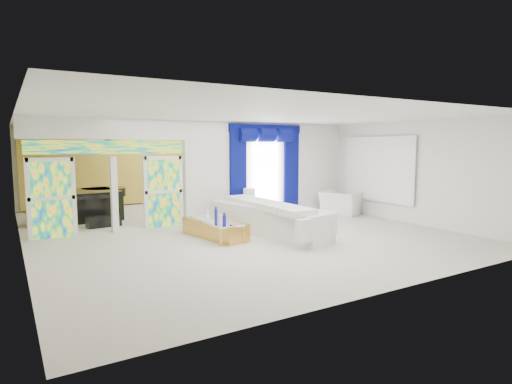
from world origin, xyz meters
TOP-DOWN VIEW (x-y plane):
  - floor at (0.00, 0.00)m, footprint 12.00×12.00m
  - dividing_wall at (2.15, 1.00)m, footprint 5.70×0.18m
  - dividing_header at (-2.85, 1.00)m, footprint 4.30×0.18m
  - stained_panel_left at (-4.28, 1.00)m, footprint 0.95×0.04m
  - stained_panel_right at (-1.42, 1.00)m, footprint 0.95×0.04m
  - stained_transom at (-2.85, 1.00)m, footprint 4.00×0.05m
  - window_pane at (1.90, 0.90)m, footprint 1.00×0.02m
  - blue_drape_left at (0.90, 0.87)m, footprint 0.55×0.10m
  - blue_drape_right at (2.90, 0.87)m, footprint 0.55×0.10m
  - blue_pelmet at (1.90, 0.87)m, footprint 2.60×0.12m
  - wall_mirror at (4.94, -1.00)m, footprint 0.04×2.70m
  - gold_curtains at (0.00, 5.90)m, footprint 9.70×0.12m
  - white_sofa at (0.54, -1.33)m, footprint 1.55×3.90m
  - coffee_table at (-0.81, -1.03)m, footprint 1.02×2.05m
  - console_table at (1.41, 0.56)m, footprint 1.23×0.40m
  - table_lamp at (1.11, 0.56)m, footprint 0.36×0.36m
  - armchair at (4.29, -0.02)m, footprint 1.45×1.52m
  - grand_piano at (-2.90, 3.47)m, footprint 1.53×1.90m
  - piano_bench at (-2.90, 1.87)m, footprint 0.95×0.45m
  - tv_console at (-4.49, 3.02)m, footprint 0.59×0.54m
  - chandelier at (-2.30, 3.40)m, footprint 0.60×0.60m
  - decanters at (-0.80, -1.18)m, footprint 0.19×1.08m

SIDE VIEW (x-z plane):
  - floor at x=0.00m, z-range 0.00..0.00m
  - piano_bench at x=-2.90m, z-range 0.00..0.31m
  - console_table at x=1.41m, z-range 0.00..0.41m
  - coffee_table at x=-0.81m, z-range 0.00..0.43m
  - white_sofa at x=0.54m, z-range 0.00..0.73m
  - armchair at x=4.29m, z-range 0.00..0.78m
  - tv_console at x=-4.49m, z-range 0.00..0.86m
  - grand_piano at x=-2.90m, z-range 0.00..0.90m
  - decanters at x=-0.80m, z-range 0.39..0.68m
  - table_lamp at x=1.11m, z-range 0.41..0.99m
  - stained_panel_left at x=-4.28m, z-range 0.00..2.00m
  - stained_panel_right at x=-1.42m, z-range 0.00..2.00m
  - blue_drape_left at x=0.90m, z-range 0.00..2.80m
  - blue_drape_right at x=2.90m, z-range 0.00..2.80m
  - window_pane at x=1.90m, z-range 0.30..2.60m
  - dividing_wall at x=2.15m, z-range 0.00..3.00m
  - gold_curtains at x=0.00m, z-range 0.05..2.95m
  - wall_mirror at x=4.94m, z-range 0.60..2.50m
  - stained_transom at x=-2.85m, z-range 2.08..2.42m
  - chandelier at x=-2.30m, z-range 2.35..2.95m
  - dividing_header at x=-2.85m, z-range 2.45..3.00m
  - blue_pelmet at x=1.90m, z-range 2.69..2.94m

